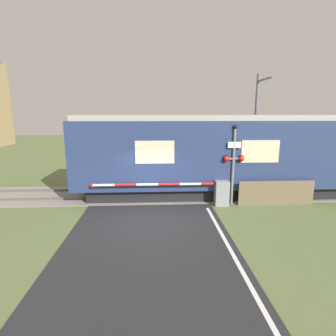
% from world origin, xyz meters
% --- Properties ---
extents(ground_plane, '(80.00, 80.00, 0.00)m').
position_xyz_m(ground_plane, '(0.00, 0.00, 0.00)').
color(ground_plane, '#5B6B3D').
extents(track_bed, '(36.00, 3.20, 0.13)m').
position_xyz_m(track_bed, '(0.00, 3.11, 0.02)').
color(track_bed, gray).
rests_on(track_bed, ground_plane).
extents(train, '(16.82, 3.09, 3.94)m').
position_xyz_m(train, '(4.85, 3.11, 2.02)').
color(train, black).
rests_on(train, ground_plane).
extents(crossing_barrier, '(6.02, 0.44, 1.11)m').
position_xyz_m(crossing_barrier, '(2.63, 1.40, 0.64)').
color(crossing_barrier, gray).
rests_on(crossing_barrier, ground_plane).
extents(signal_post, '(0.97, 0.26, 3.55)m').
position_xyz_m(signal_post, '(3.66, 1.51, 2.02)').
color(signal_post, gray).
rests_on(signal_post, ground_plane).
extents(catenary_pole, '(0.20, 1.90, 6.19)m').
position_xyz_m(catenary_pole, '(6.10, 5.55, 3.24)').
color(catenary_pole, slate).
rests_on(catenary_pole, ground_plane).
extents(roadside_fence, '(3.39, 0.06, 1.10)m').
position_xyz_m(roadside_fence, '(5.60, 1.32, 0.55)').
color(roadside_fence, '#726047').
rests_on(roadside_fence, ground_plane).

